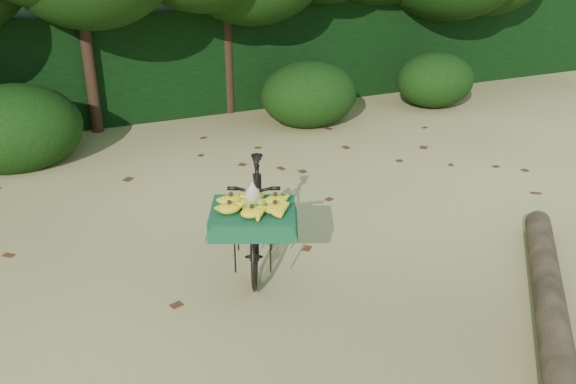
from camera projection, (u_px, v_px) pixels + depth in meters
name	position (u px, v px, depth m)	size (l,w,h in m)	color
ground	(356.00, 264.00, 6.08)	(80.00, 80.00, 0.00)	#D4C071
vendor_bicycle	(256.00, 214.00, 5.93)	(1.24, 1.85, 1.03)	black
fallen_log	(552.00, 317.00, 5.06)	(0.26, 0.26, 3.63)	brown
hedge_backdrop	(187.00, 55.00, 10.97)	(26.00, 1.80, 1.80)	black
bush_clumps	(252.00, 104.00, 9.67)	(8.80, 1.70, 0.90)	black
leaf_litter	(327.00, 235.00, 6.62)	(7.00, 7.30, 0.01)	#442612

